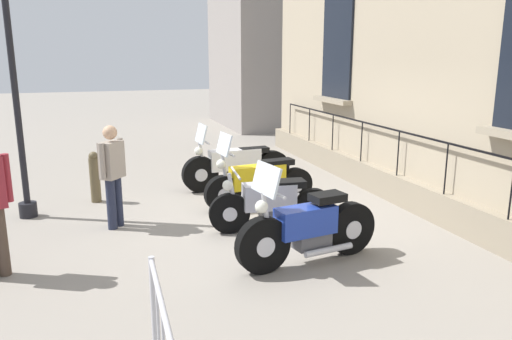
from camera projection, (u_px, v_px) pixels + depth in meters
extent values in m
plane|color=gray|center=(272.00, 216.00, 8.11)|extent=(60.00, 60.00, 0.00)
cube|color=gray|center=(398.00, 189.00, 8.78)|extent=(0.20, 11.93, 0.51)
cube|color=black|center=(338.00, 42.00, 10.63)|extent=(0.06, 1.28, 2.41)
cube|color=gray|center=(332.00, 100.00, 10.89)|extent=(0.24, 1.48, 0.10)
cube|color=black|center=(400.00, 131.00, 8.53)|extent=(0.03, 10.02, 0.03)
cylinder|color=black|center=(290.00, 119.00, 13.25)|extent=(0.02, 0.02, 0.79)
cylinder|color=black|center=(309.00, 125.00, 12.09)|extent=(0.02, 0.02, 0.79)
cylinder|color=black|center=(333.00, 132.00, 10.94)|extent=(0.02, 0.02, 0.79)
cylinder|color=black|center=(361.00, 142.00, 9.78)|extent=(0.02, 0.02, 0.79)
cylinder|color=black|center=(398.00, 154.00, 8.62)|extent=(0.02, 0.02, 0.79)
cylinder|color=black|center=(446.00, 169.00, 7.46)|extent=(0.02, 0.02, 0.79)
cylinder|color=black|center=(512.00, 190.00, 6.30)|extent=(0.02, 0.02, 0.79)
cylinder|color=black|center=(200.00, 174.00, 9.47)|extent=(0.71, 0.20, 0.70)
cylinder|color=silver|center=(200.00, 174.00, 9.47)|extent=(0.26, 0.19, 0.24)
cylinder|color=black|center=(272.00, 168.00, 10.02)|extent=(0.71, 0.20, 0.70)
cylinder|color=silver|center=(272.00, 168.00, 10.02)|extent=(0.26, 0.19, 0.24)
cube|color=silver|center=(235.00, 159.00, 9.67)|extent=(1.04, 0.35, 0.40)
cube|color=#4C4C51|center=(240.00, 172.00, 9.77)|extent=(0.63, 0.27, 0.24)
cube|color=black|center=(254.00, 150.00, 9.78)|extent=(0.59, 0.29, 0.10)
cylinder|color=silver|center=(202.00, 158.00, 9.41)|extent=(0.16, 0.07, 0.65)
cylinder|color=silver|center=(204.00, 141.00, 9.36)|extent=(0.08, 0.62, 0.04)
sphere|color=white|center=(199.00, 151.00, 9.35)|extent=(0.16, 0.16, 0.16)
cylinder|color=silver|center=(252.00, 179.00, 9.73)|extent=(0.92, 0.14, 0.08)
cube|color=silver|center=(201.00, 134.00, 9.30)|extent=(0.16, 0.52, 0.36)
cylinder|color=black|center=(223.00, 194.00, 8.28)|extent=(0.63, 0.21, 0.62)
cylinder|color=silver|center=(223.00, 194.00, 8.28)|extent=(0.23, 0.19, 0.22)
cylinder|color=black|center=(295.00, 185.00, 8.84)|extent=(0.63, 0.21, 0.62)
cylinder|color=silver|center=(295.00, 185.00, 8.84)|extent=(0.23, 0.19, 0.22)
cube|color=gold|center=(258.00, 176.00, 8.49)|extent=(0.99, 0.37, 0.39)
cube|color=#4C4C51|center=(263.00, 191.00, 8.59)|extent=(0.60, 0.28, 0.22)
cube|color=black|center=(278.00, 162.00, 8.59)|extent=(0.57, 0.30, 0.10)
cylinder|color=silver|center=(225.00, 173.00, 8.22)|extent=(0.16, 0.08, 0.70)
cylinder|color=silver|center=(228.00, 153.00, 8.16)|extent=(0.10, 0.60, 0.04)
sphere|color=white|center=(221.00, 164.00, 8.16)|extent=(0.16, 0.16, 0.16)
cylinder|color=silver|center=(277.00, 198.00, 8.56)|extent=(0.88, 0.17, 0.08)
cube|color=silver|center=(224.00, 144.00, 8.10)|extent=(0.17, 0.50, 0.36)
cylinder|color=black|center=(229.00, 213.00, 7.29)|extent=(0.62, 0.17, 0.61)
cylinder|color=silver|center=(229.00, 213.00, 7.29)|extent=(0.23, 0.15, 0.21)
cylinder|color=black|center=(314.00, 208.00, 7.55)|extent=(0.62, 0.17, 0.61)
cylinder|color=silver|center=(314.00, 208.00, 7.55)|extent=(0.23, 0.15, 0.21)
cube|color=#B2B2BC|center=(269.00, 196.00, 7.35)|extent=(0.81, 0.41, 0.38)
cube|color=#4C4C51|center=(275.00, 212.00, 7.43)|extent=(0.50, 0.31, 0.21)
cube|color=black|center=(290.00, 183.00, 7.38)|extent=(0.47, 0.34, 0.10)
cylinder|color=silver|center=(233.00, 193.00, 7.23)|extent=(0.16, 0.08, 0.62)
cylinder|color=silver|center=(236.00, 173.00, 7.17)|extent=(0.12, 0.72, 0.04)
sphere|color=white|center=(228.00, 185.00, 7.19)|extent=(0.16, 0.16, 0.16)
cylinder|color=silver|center=(288.00, 222.00, 7.32)|extent=(0.71, 0.16, 0.08)
cylinder|color=black|center=(263.00, 245.00, 5.95)|extent=(0.72, 0.25, 0.70)
cylinder|color=silver|center=(263.00, 245.00, 5.95)|extent=(0.27, 0.20, 0.25)
cylinder|color=black|center=(350.00, 228.00, 6.53)|extent=(0.72, 0.25, 0.70)
cylinder|color=silver|center=(350.00, 228.00, 6.53)|extent=(0.27, 0.20, 0.25)
cube|color=#1E389E|center=(306.00, 221.00, 6.17)|extent=(0.81, 0.42, 0.36)
cube|color=#4C4C51|center=(312.00, 238.00, 6.27)|extent=(0.50, 0.31, 0.25)
cube|color=black|center=(328.00, 197.00, 6.25)|extent=(0.47, 0.34, 0.10)
cylinder|color=silver|center=(267.00, 218.00, 5.89)|extent=(0.17, 0.08, 0.68)
cylinder|color=silver|center=(271.00, 191.00, 5.84)|extent=(0.14, 0.67, 0.04)
sphere|color=white|center=(262.00, 207.00, 5.83)|extent=(0.16, 0.16, 0.16)
cylinder|color=silver|center=(329.00, 250.00, 6.21)|extent=(0.70, 0.19, 0.08)
cube|color=silver|center=(266.00, 179.00, 5.78)|extent=(0.21, 0.57, 0.36)
cylinder|color=black|center=(28.00, 210.00, 8.06)|extent=(0.28, 0.28, 0.24)
cylinder|color=black|center=(13.00, 73.00, 7.56)|extent=(0.10, 0.10, 4.63)
cylinder|color=#B7B7BF|center=(154.00, 317.00, 3.98)|extent=(0.05, 0.05, 1.05)
cylinder|color=#B7B7BF|center=(165.00, 318.00, 3.02)|extent=(0.08, 1.82, 0.04)
cylinder|color=#B7B7BF|center=(159.00, 333.00, 3.63)|extent=(0.02, 0.02, 0.87)
cylinder|color=brown|center=(95.00, 180.00, 8.82)|extent=(0.18, 0.18, 0.80)
sphere|color=brown|center=(93.00, 156.00, 8.72)|extent=(0.16, 0.16, 0.16)
cylinder|color=#23283D|center=(111.00, 204.00, 7.44)|extent=(0.14, 0.14, 0.78)
cylinder|color=#23283D|center=(118.00, 201.00, 7.58)|extent=(0.14, 0.14, 0.78)
cube|color=gray|center=(112.00, 160.00, 7.36)|extent=(0.40, 0.42, 0.55)
sphere|color=tan|center=(110.00, 133.00, 7.26)|extent=(0.21, 0.21, 0.21)
cylinder|color=gray|center=(102.00, 161.00, 7.15)|extent=(0.09, 0.09, 0.53)
cylinder|color=gray|center=(121.00, 155.00, 7.55)|extent=(0.09, 0.09, 0.53)
cylinder|color=#47382D|center=(2.00, 242.00, 5.86)|extent=(0.14, 0.14, 0.85)
cylinder|color=maroon|center=(7.00, 178.00, 5.77)|extent=(0.09, 0.09, 0.57)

